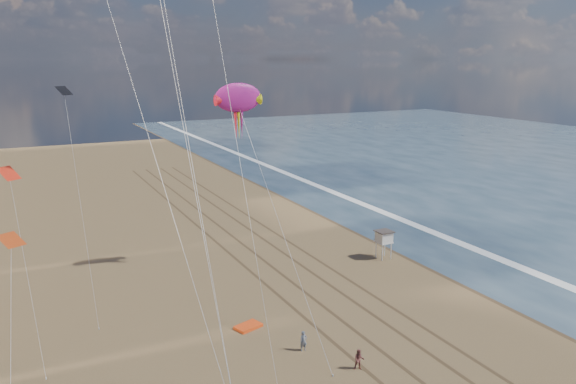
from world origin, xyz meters
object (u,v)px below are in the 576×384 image
at_px(kite_flyer_b, 359,360).
at_px(lifeguard_stand, 384,237).
at_px(grounded_kite, 248,326).
at_px(kite_flyer_a, 303,341).
at_px(show_kite, 238,98).

bearing_deg(kite_flyer_b, lifeguard_stand, 77.43).
xyz_separation_m(lifeguard_stand, grounded_kite, (-18.43, -8.11, -2.17)).
distance_m(lifeguard_stand, kite_flyer_a, 20.92).
distance_m(grounded_kite, kite_flyer_b, 9.79).
bearing_deg(lifeguard_stand, grounded_kite, -156.25).
relative_size(show_kite, kite_flyer_b, 18.12).
xyz_separation_m(lifeguard_stand, kite_flyer_a, (-16.26, -13.07, -1.54)).
height_order(lifeguard_stand, kite_flyer_b, lifeguard_stand).
bearing_deg(show_kite, kite_flyer_b, -89.78).
bearing_deg(show_kite, lifeguard_stand, -15.20).
relative_size(lifeguard_stand, grounded_kite, 1.50).
bearing_deg(lifeguard_stand, kite_flyer_b, -129.91).
relative_size(lifeguard_stand, show_kite, 0.11).
bearing_deg(kite_flyer_a, lifeguard_stand, 41.60).
height_order(show_kite, kite_flyer_b, show_kite).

